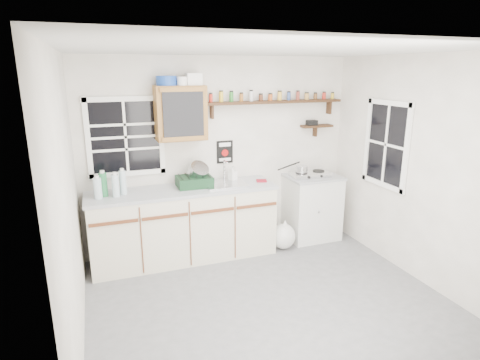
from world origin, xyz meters
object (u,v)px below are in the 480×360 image
(upper_cabinet, at_px, (181,113))
(dish_rack, at_px, (196,178))
(main_cabinet, at_px, (185,224))
(hotplate, at_px, (310,174))
(right_cabinet, at_px, (312,207))
(spice_shelf, at_px, (274,101))

(upper_cabinet, height_order, dish_rack, upper_cabinet)
(main_cabinet, height_order, hotplate, hotplate)
(hotplate, bearing_deg, main_cabinet, -177.27)
(right_cabinet, bearing_deg, upper_cabinet, 176.24)
(upper_cabinet, bearing_deg, spice_shelf, 3.14)
(main_cabinet, bearing_deg, spice_shelf, 9.34)
(main_cabinet, distance_m, right_cabinet, 1.84)
(right_cabinet, height_order, upper_cabinet, upper_cabinet)
(hotplate, bearing_deg, spice_shelf, 158.89)
(right_cabinet, xyz_separation_m, dish_rack, (-1.66, 0.03, 0.57))
(dish_rack, bearing_deg, spice_shelf, 8.86)
(right_cabinet, bearing_deg, dish_rack, 179.09)
(main_cabinet, distance_m, hotplate, 1.83)
(main_cabinet, distance_m, dish_rack, 0.59)
(upper_cabinet, relative_size, spice_shelf, 0.34)
(dish_rack, xyz_separation_m, hotplate, (1.60, -0.05, -0.08))
(upper_cabinet, height_order, spice_shelf, upper_cabinet)
(spice_shelf, xyz_separation_m, hotplate, (0.47, -0.21, -0.99))
(right_cabinet, xyz_separation_m, upper_cabinet, (-1.80, 0.12, 1.37))
(right_cabinet, relative_size, upper_cabinet, 1.40)
(main_cabinet, distance_m, upper_cabinet, 1.37)
(right_cabinet, relative_size, hotplate, 1.68)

